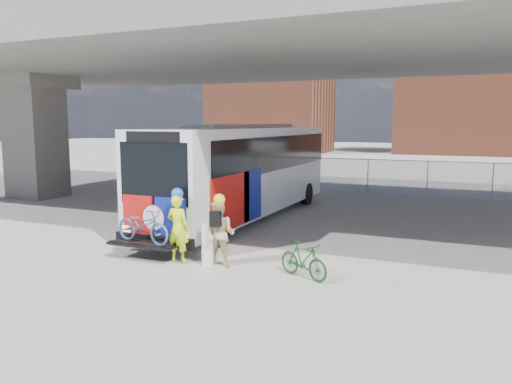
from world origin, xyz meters
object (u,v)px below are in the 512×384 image
Objects in this scene: cyclist_hivis at (178,226)px; cyclist_tan at (220,233)px; bike_parked at (303,260)px; bus at (245,165)px; bollard at (207,242)px.

cyclist_hivis is 1.04× the size of cyclist_tan.
cyclist_tan is at bearing 114.62° from bike_parked.
bollard is (1.86, -6.31, -1.48)m from bus.
cyclist_hivis is 1.27m from cyclist_tan.
cyclist_tan is 1.30× the size of bike_parked.
bus reaches higher than bollard.
bus is 8.71× the size of bike_parked.
bollard is at bearing 175.59° from cyclist_tan.
bollard is 0.58× the size of cyclist_hivis.
bus is 6.71× the size of cyclist_tan.
cyclist_hivis is at bearing -180.00° from bollard.
cyclist_tan is 2.33m from bike_parked.
bollard reaches higher than bike_parked.
cyclist_hivis reaches higher than cyclist_tan.
bus is 7.93m from bike_parked.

